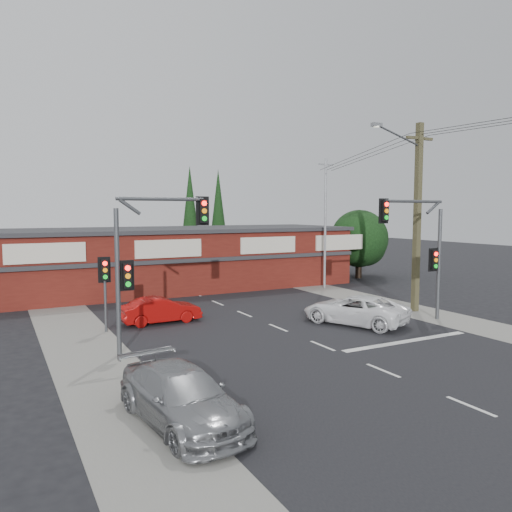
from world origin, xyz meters
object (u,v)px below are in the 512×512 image
red_sedan (161,310)px  shop_building (165,258)px  white_suv (355,310)px  silver_suv (181,396)px  utility_pole (416,211)px

red_sedan → shop_building: (3.49, 10.34, 1.50)m
white_suv → silver_suv: bearing=7.8°
silver_suv → red_sedan: silver_suv is taller
utility_pole → red_sedan: bearing=164.1°
utility_pole → shop_building: bearing=123.8°
white_suv → shop_building: 15.67m
white_suv → utility_pole: bearing=166.9°
silver_suv → utility_pole: bearing=19.5°
red_sedan → utility_pole: (12.85, -3.66, 4.77)m
white_suv → silver_suv: silver_suv is taller
white_suv → utility_pole: (4.70, 0.90, 4.70)m
white_suv → shop_building: shop_building is taller
silver_suv → red_sedan: size_ratio=1.27×
white_suv → shop_building: size_ratio=0.18×
shop_building → red_sedan: bearing=-108.7°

